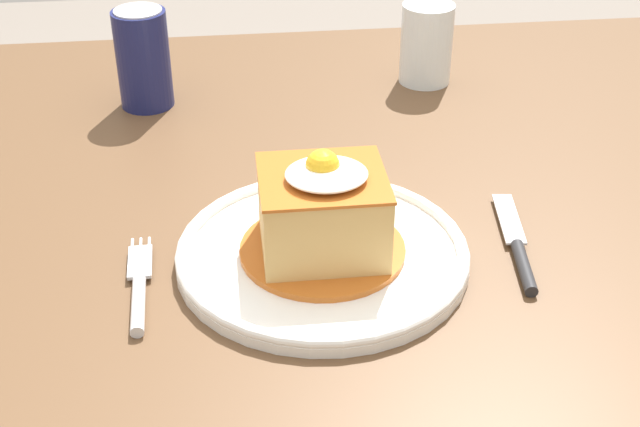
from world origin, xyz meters
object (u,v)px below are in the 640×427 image
at_px(soda_can, 143,59).
at_px(drinking_glass, 426,49).
at_px(knife, 519,253).
at_px(fork, 139,291).
at_px(main_plate, 322,253).

distance_m(soda_can, drinking_glass, 0.36).
relative_size(knife, drinking_glass, 1.58).
relative_size(fork, drinking_glass, 1.35).
xyz_separation_m(fork, soda_can, (-0.01, 0.40, 0.06)).
relative_size(fork, soda_can, 1.14).
bearing_deg(knife, soda_can, 133.68).
height_order(main_plate, fork, main_plate).
height_order(soda_can, drinking_glass, soda_can).
bearing_deg(drinking_glass, main_plate, -114.99).
bearing_deg(knife, drinking_glass, 90.09).
bearing_deg(soda_can, drinking_glass, 4.87).
bearing_deg(soda_can, knife, -46.32).
relative_size(main_plate, drinking_glass, 2.61).
distance_m(main_plate, soda_can, 0.41).
height_order(knife, soda_can, soda_can).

